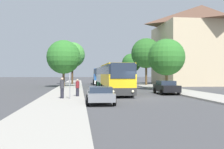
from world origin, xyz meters
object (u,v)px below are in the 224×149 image
at_px(pedestrian_waiting_near, 77,88).
at_px(tree_left_far, 64,57).
at_px(bus_rear, 100,76).
at_px(bus_stop_sign, 70,82).
at_px(pedestrian_waiting_far, 62,88).
at_px(tree_left_near, 72,55).
at_px(parked_car_left_curb, 100,95).
at_px(tree_right_near, 131,63).
at_px(bus_front, 116,78).
at_px(tree_right_mid, 167,57).
at_px(parked_car_right_far, 128,81).
at_px(bus_middle, 106,77).
at_px(parked_car_right_near, 166,87).
at_px(tree_right_far, 146,53).

distance_m(pedestrian_waiting_near, tree_left_far, 20.34).
xyz_separation_m(bus_rear, bus_stop_sign, (-5.05, -33.35, -0.23)).
relative_size(pedestrian_waiting_far, tree_left_near, 0.21).
relative_size(parked_car_left_curb, tree_right_near, 0.61).
distance_m(parked_car_left_curb, bus_stop_sign, 3.81).
xyz_separation_m(bus_front, tree_right_mid, (7.92, 6.08, 2.78)).
distance_m(bus_rear, tree_right_near, 8.62).
distance_m(parked_car_right_far, tree_right_mid, 15.80).
bearing_deg(bus_middle, tree_right_mid, -40.26).
height_order(bus_front, tree_right_near, tree_right_near).
bearing_deg(bus_rear, parked_car_right_near, -76.94).
relative_size(pedestrian_waiting_near, pedestrian_waiting_far, 0.90).
height_order(bus_front, tree_left_far, tree_left_far).
relative_size(tree_right_near, tree_right_far, 0.76).
bearing_deg(pedestrian_waiting_far, bus_rear, 40.55).
relative_size(bus_middle, tree_right_near, 1.64).
bearing_deg(tree_left_far, bus_front, -67.42).
xyz_separation_m(bus_front, tree_left_near, (-5.49, 26.15, 4.40)).
bearing_deg(parked_car_left_curb, bus_front, 75.94).
height_order(tree_left_far, tree_right_mid, tree_left_far).
xyz_separation_m(bus_rear, tree_left_far, (-6.93, -11.19, 3.32)).
xyz_separation_m(bus_rear, tree_left_near, (-5.77, -1.02, 4.41)).
height_order(pedestrian_waiting_far, tree_right_mid, tree_right_mid).
xyz_separation_m(parked_car_right_far, bus_stop_sign, (-10.06, -27.37, 0.78)).
relative_size(tree_left_near, tree_left_far, 1.11).
height_order(pedestrian_waiting_far, tree_left_near, tree_left_near).
relative_size(bus_rear, tree_left_near, 1.35).
bearing_deg(parked_car_right_far, tree_right_mid, 101.75).
relative_size(parked_car_left_curb, parked_car_right_far, 0.86).
bearing_deg(tree_right_mid, bus_rear, 109.91).
relative_size(bus_middle, parked_car_left_curb, 2.69).
relative_size(bus_rear, parked_car_left_curb, 2.84).
bearing_deg(bus_front, parked_car_right_far, 76.35).
bearing_deg(tree_right_near, bus_stop_sign, -109.06).
distance_m(pedestrian_waiting_near, pedestrian_waiting_far, 2.34).
bearing_deg(tree_right_mid, parked_car_right_far, 99.86).
xyz_separation_m(bus_front, parked_car_right_near, (5.65, -0.47, -0.98)).
bearing_deg(pedestrian_waiting_near, parked_car_right_far, 164.62).
distance_m(bus_rear, parked_car_left_curb, 36.32).
relative_size(parked_car_right_far, pedestrian_waiting_near, 2.92).
bearing_deg(bus_rear, tree_left_far, -119.68).
xyz_separation_m(pedestrian_waiting_far, tree_right_near, (13.24, 35.93, 3.63)).
relative_size(parked_car_right_far, tree_right_far, 0.54).
bearing_deg(bus_front, tree_right_mid, 37.89).
height_order(bus_stop_sign, pedestrian_waiting_near, bus_stop_sign).
distance_m(tree_left_near, tree_left_far, 10.30).
height_order(bus_middle, tree_right_mid, tree_right_mid).
distance_m(bus_front, pedestrian_waiting_near, 5.67).
height_order(bus_rear, bus_stop_sign, bus_rear).
xyz_separation_m(pedestrian_waiting_far, tree_left_far, (-1.20, 21.70, 4.02)).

